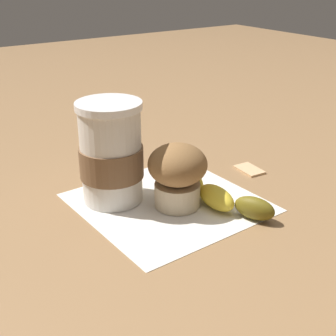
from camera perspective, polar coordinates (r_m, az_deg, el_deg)
name	(u,v)px	position (r m, az deg, el deg)	size (l,w,h in m)	color
ground_plane	(168,203)	(0.69, 0.00, -4.25)	(3.00, 3.00, 0.00)	#936D47
paper_napkin	(168,202)	(0.69, 0.00, -4.20)	(0.24, 0.24, 0.00)	white
coffee_cup	(111,154)	(0.68, -6.95, 1.67)	(0.09, 0.09, 0.15)	silver
muffin	(177,173)	(0.66, 1.16, -0.56)	(0.08, 0.08, 0.09)	beige
banana	(219,196)	(0.68, 6.29, -3.40)	(0.07, 0.18, 0.03)	yellow
sugar_packet	(249,169)	(0.81, 9.90, -0.07)	(0.05, 0.03, 0.01)	#E0B27F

